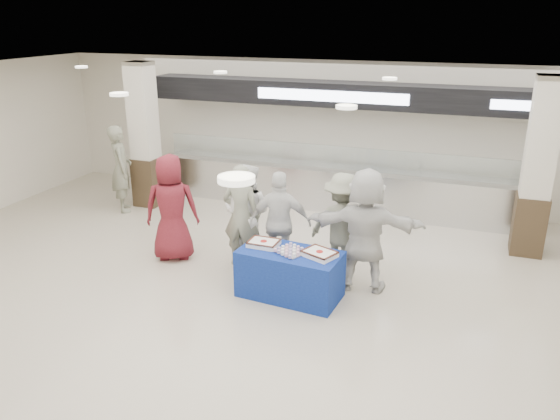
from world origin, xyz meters
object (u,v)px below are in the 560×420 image
at_px(chef_short, 280,223).
at_px(soldier_bg, 121,169).
at_px(sheet_cake_left, 264,243).
at_px(civilian_maroon, 172,208).
at_px(sheet_cake_right, 320,253).
at_px(chef_tall, 247,213).
at_px(civilian_white, 365,230).
at_px(soldier_b, 342,226).
at_px(soldier_a, 241,216).
at_px(cupcake_tray, 290,251).
at_px(display_table, 290,274).

bearing_deg(chef_short, soldier_bg, -35.35).
distance_m(sheet_cake_left, civilian_maroon, 2.03).
bearing_deg(sheet_cake_right, chef_tall, 147.49).
bearing_deg(civilian_white, civilian_maroon, -8.03).
xyz_separation_m(chef_tall, soldier_b, (1.71, -0.04, 0.01)).
distance_m(soldier_b, soldier_bg, 5.54).
bearing_deg(civilian_white, soldier_a, -12.32).
bearing_deg(sheet_cake_left, civilian_maroon, 164.09).
relative_size(cupcake_tray, chef_short, 0.28).
bearing_deg(sheet_cake_left, display_table, -10.42).
distance_m(display_table, chef_tall, 1.61).
bearing_deg(chef_short, civilian_maroon, -9.64).
relative_size(civilian_maroon, chef_tall, 1.08).
bearing_deg(cupcake_tray, sheet_cake_left, 165.95).
relative_size(sheet_cake_left, chef_short, 0.26).
relative_size(chef_tall, civilian_white, 0.88).
height_order(display_table, soldier_b, soldier_b).
xyz_separation_m(sheet_cake_right, soldier_bg, (-5.22, 2.50, 0.16)).
height_order(sheet_cake_right, soldier_a, soldier_a).
bearing_deg(soldier_bg, chef_short, -150.20).
distance_m(display_table, soldier_a, 1.50).
height_order(sheet_cake_left, chef_tall, chef_tall).
relative_size(chef_tall, soldier_b, 0.99).
bearing_deg(chef_short, display_table, 105.66).
xyz_separation_m(civilian_maroon, soldier_a, (1.26, 0.16, -0.05)).
distance_m(cupcake_tray, soldier_bg, 5.41).
height_order(sheet_cake_left, soldier_b, soldier_b).
xyz_separation_m(display_table, soldier_bg, (-4.76, 2.50, 0.58)).
bearing_deg(civilian_maroon, sheet_cake_right, 143.50).
xyz_separation_m(cupcake_tray, civilian_white, (0.99, 0.68, 0.21)).
bearing_deg(soldier_a, soldier_b, -176.65).
xyz_separation_m(sheet_cake_left, civilian_white, (1.47, 0.56, 0.20)).
bearing_deg(display_table, chef_short, 124.57).
xyz_separation_m(cupcake_tray, soldier_a, (-1.17, 0.84, 0.12)).
distance_m(civilian_maroon, civilian_white, 3.42).
bearing_deg(soldier_b, soldier_a, 17.06).
bearing_deg(display_table, chef_tall, 143.43).
xyz_separation_m(sheet_cake_left, soldier_bg, (-4.30, 2.41, 0.16)).
height_order(civilian_maroon, chef_short, civilian_maroon).
bearing_deg(soldier_bg, civilian_maroon, -166.84).
xyz_separation_m(sheet_cake_right, civilian_white, (0.54, 0.64, 0.20)).
relative_size(chef_short, soldier_b, 0.99).
bearing_deg(civilian_maroon, soldier_bg, -62.20).
relative_size(display_table, civilian_white, 0.78).
bearing_deg(soldier_bg, chef_tall, -150.74).
xyz_separation_m(civilian_maroon, chef_short, (1.97, 0.14, -0.07)).
bearing_deg(civilian_maroon, soldier_b, 162.54).
bearing_deg(soldier_b, sheet_cake_left, 52.03).
bearing_deg(sheet_cake_left, soldier_bg, 150.68).
relative_size(display_table, sheet_cake_right, 2.75).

